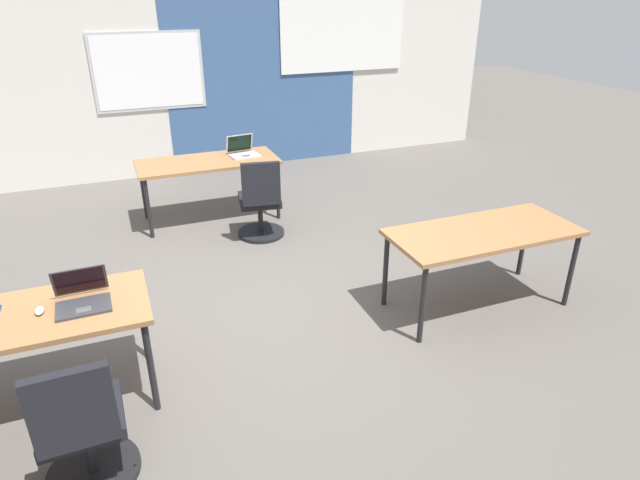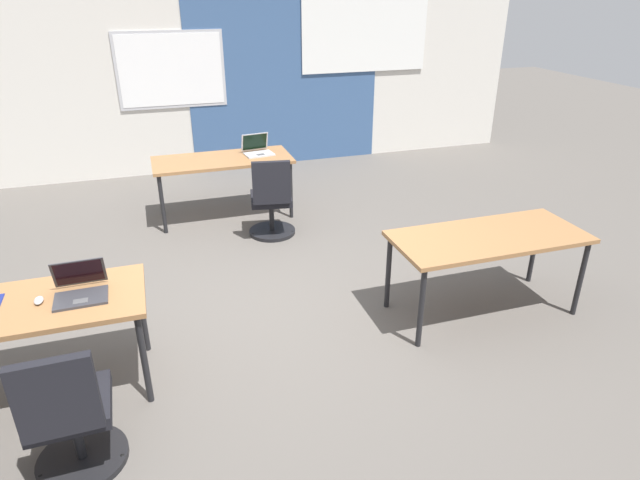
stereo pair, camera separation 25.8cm
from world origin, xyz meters
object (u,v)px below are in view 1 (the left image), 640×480
(laptop_far_right, at_px, (243,151))
(mouse_near_left_inner, at_px, (39,311))
(chair_far_right, at_px, (260,206))
(laptop_near_left_inner, at_px, (82,297))
(chair_near_left_inner, at_px, (83,433))
(desk_near_right, at_px, (483,237))
(desk_far_center, at_px, (208,166))
(desk_near_left, at_px, (15,325))

(laptop_far_right, height_order, mouse_near_left_inner, laptop_far_right)
(mouse_near_left_inner, bearing_deg, chair_far_right, 45.83)
(laptop_near_left_inner, xyz_separation_m, mouse_near_left_inner, (-0.25, -0.01, -0.03))
(laptop_near_left_inner, bearing_deg, chair_near_left_inner, -96.05)
(desk_near_right, height_order, laptop_far_right, laptop_far_right)
(desk_far_center, height_order, laptop_near_left_inner, laptop_near_left_inner)
(desk_near_right, height_order, desk_far_center, same)
(mouse_near_left_inner, xyz_separation_m, chair_near_left_inner, (0.19, -0.78, -0.36))
(desk_near_right, distance_m, mouse_near_left_inner, 3.35)
(chair_far_right, height_order, chair_near_left_inner, same)
(desk_near_left, bearing_deg, chair_near_left_inner, -66.72)
(desk_near_left, relative_size, laptop_far_right, 4.37)
(mouse_near_left_inner, height_order, chair_near_left_inner, chair_near_left_inner)
(desk_near_left, xyz_separation_m, chair_far_right, (2.15, 2.05, -0.28))
(mouse_near_left_inner, bearing_deg, chair_near_left_inner, -76.43)
(desk_near_left, bearing_deg, desk_near_right, 0.00)
(desk_near_left, height_order, desk_far_center, same)
(laptop_far_right, xyz_separation_m, laptop_near_left_inner, (-1.78, -2.86, -0.00))
(chair_far_right, relative_size, mouse_near_left_inner, 9.19)
(desk_far_center, height_order, mouse_near_left_inner, mouse_near_left_inner)
(desk_far_center, bearing_deg, desk_near_right, -57.99)
(laptop_far_right, bearing_deg, chair_far_right, -100.27)
(mouse_near_left_inner, relative_size, chair_near_left_inner, 0.11)
(laptop_far_right, relative_size, chair_near_left_inner, 0.40)
(chair_far_right, bearing_deg, desk_near_right, 132.94)
(chair_far_right, bearing_deg, desk_near_left, 53.23)
(chair_near_left_inner, bearing_deg, mouse_near_left_inner, -77.93)
(desk_far_center, xyz_separation_m, laptop_near_left_inner, (-1.35, -2.80, 0.11))
(desk_far_center, relative_size, chair_near_left_inner, 1.74)
(desk_far_center, distance_m, laptop_near_left_inner, 3.11)
(desk_near_right, relative_size, laptop_near_left_inner, 4.75)
(desk_near_left, height_order, chair_far_right, chair_far_right)
(chair_near_left_inner, bearing_deg, desk_near_left, -68.22)
(chair_far_right, xyz_separation_m, laptop_near_left_inner, (-1.75, -2.05, 0.39))
(desk_near_left, xyz_separation_m, desk_near_right, (3.50, 0.00, 0.00))
(laptop_far_right, distance_m, laptop_near_left_inner, 3.37)
(chair_far_right, bearing_deg, laptop_near_left_inner, 59.12)
(desk_near_left, relative_size, chair_near_left_inner, 1.74)
(desk_far_center, height_order, chair_near_left_inner, chair_near_left_inner)
(laptop_far_right, height_order, chair_near_left_inner, laptop_far_right)
(desk_near_right, xyz_separation_m, desk_far_center, (-1.75, 2.80, 0.00))
(desk_far_center, relative_size, laptop_far_right, 4.37)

